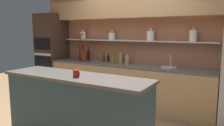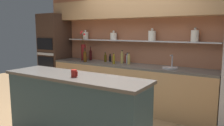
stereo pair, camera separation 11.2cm
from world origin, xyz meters
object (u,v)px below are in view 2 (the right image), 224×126
sink_fixture (170,67)px  bottle_wine_1 (85,56)px  bottle_oil_3 (105,58)px  bottle_oil_7 (114,60)px  oven_tower (55,54)px  bottle_spirit_4 (127,59)px  bottle_sauce_2 (126,59)px  bottle_sauce_0 (110,58)px  bottle_wine_6 (91,55)px  coffee_mug (74,73)px  bottle_spirit_5 (122,58)px  bottle_spirit_8 (129,59)px  flower_vase (83,51)px  bottle_spirit_9 (85,57)px

sink_fixture → bottle_wine_1: bottle_wine_1 is taller
bottle_oil_3 → bottle_oil_7: bottle_oil_7 is taller
oven_tower → bottle_spirit_4: bearing=3.5°
bottle_oil_3 → bottle_spirit_4: bearing=4.8°
bottle_wine_1 → bottle_sauce_2: 0.97m
bottle_oil_7 → bottle_oil_3: bearing=150.5°
bottle_sauce_0 → bottle_wine_6: bearing=-175.0°
bottle_wine_1 → coffee_mug: bearing=-54.3°
bottle_spirit_5 → bottle_spirit_8: (0.19, -0.04, -0.02)m
oven_tower → flower_vase: size_ratio=2.91×
bottle_spirit_5 → bottle_spirit_8: bearing=-12.8°
bottle_spirit_8 → sink_fixture: bearing=-2.6°
bottle_spirit_9 → coffee_mug: (1.24, -1.75, 0.04)m
bottle_spirit_9 → coffee_mug: size_ratio=2.76×
bottle_oil_3 → bottle_spirit_9: bearing=-147.7°
bottle_spirit_5 → bottle_oil_7: (-0.08, -0.21, -0.02)m
bottle_wine_6 → bottle_spirit_5: bearing=-2.7°
bottle_spirit_8 → bottle_sauce_0: bearing=166.6°
oven_tower → bottle_wine_1: 1.08m
bottle_spirit_9 → coffee_mug: bottle_spirit_9 is taller
bottle_sauce_2 → bottle_oil_7: 0.33m
bottle_spirit_8 → bottle_oil_7: bearing=-148.9°
bottle_sauce_2 → bottle_spirit_5: (-0.04, -0.09, 0.04)m
bottle_spirit_4 → bottle_wine_6: (-1.01, 0.01, 0.03)m
flower_vase → bottle_spirit_4: flower_vase is taller
bottle_sauce_2 → bottle_oil_7: size_ratio=0.82×
oven_tower → bottle_wine_6: bearing=7.4°
bottle_sauce_0 → bottle_spirit_8: bottle_spirit_8 is taller
bottle_sauce_2 → bottle_spirit_9: 0.93m
bottle_spirit_4 → bottle_sauce_2: bearing=139.4°
flower_vase → bottle_spirit_8: 1.22m
flower_vase → bottle_spirit_9: 0.31m
flower_vase → coffee_mug: bearing=-53.3°
bottle_sauce_2 → sink_fixture: bearing=-9.5°
bottle_sauce_2 → bottle_wine_6: size_ratio=0.60×
sink_fixture → bottle_spirit_9: bottle_spirit_9 is taller
bottle_spirit_5 → bottle_wine_6: size_ratio=0.86×
bottle_spirit_4 → bottle_spirit_8: 0.11m
bottle_wine_6 → bottle_spirit_8: 1.09m
flower_vase → bottle_sauce_2: (1.07, 0.15, -0.14)m
oven_tower → bottle_spirit_8: bearing=1.4°
oven_tower → bottle_spirit_9: bearing=-8.3°
coffee_mug → flower_vase: bearing=126.7°
sink_fixture → bottle_sauce_2: bearing=170.5°
bottle_spirit_4 → bottle_oil_3: bearing=-175.2°
bottle_sauce_2 → bottle_spirit_8: (0.15, -0.14, 0.02)m
oven_tower → bottle_spirit_8: 2.15m
bottle_sauce_0 → bottle_spirit_4: size_ratio=0.74×
flower_vase → bottle_spirit_5: (1.03, 0.06, -0.10)m
bottle_wine_1 → bottle_sauce_2: bearing=16.7°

